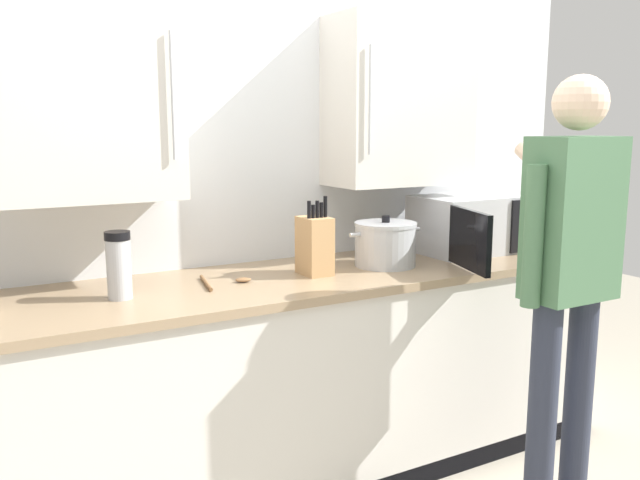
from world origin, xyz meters
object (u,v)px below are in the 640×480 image
object	(u,v)px
stock_pot	(385,244)
thermos_flask	(119,265)
person_figure	(568,261)
knife_block	(315,245)
microwave_oven	(465,225)
wooden_spoon	(225,281)

from	to	relation	value
stock_pot	thermos_flask	bearing A→B (deg)	179.85
stock_pot	person_figure	distance (m)	0.79
stock_pot	knife_block	distance (m)	0.36
person_figure	microwave_oven	bearing A→B (deg)	76.41
stock_pot	thermos_flask	xyz separation A→B (m)	(-1.16, 0.00, 0.03)
stock_pot	wooden_spoon	distance (m)	0.76
microwave_oven	knife_block	xyz separation A→B (m)	(-0.87, -0.06, -0.01)
thermos_flask	wooden_spoon	distance (m)	0.43
stock_pot	person_figure	bearing A→B (deg)	-65.57
microwave_oven	wooden_spoon	bearing A→B (deg)	-178.77
thermos_flask	stock_pot	bearing A→B (deg)	-0.15
microwave_oven	wooden_spoon	size ratio (longest dim) A/B	2.99
microwave_oven	wooden_spoon	xyz separation A→B (m)	(-1.27, -0.03, -0.13)
stock_pot	person_figure	size ratio (longest dim) A/B	0.22
wooden_spoon	person_figure	distance (m)	1.32
knife_block	thermos_flask	bearing A→B (deg)	-179.94
person_figure	stock_pot	bearing A→B (deg)	114.43
knife_block	stock_pot	bearing A→B (deg)	-0.64
microwave_oven	wooden_spoon	world-z (taller)	microwave_oven
microwave_oven	knife_block	bearing A→B (deg)	-176.30
thermos_flask	knife_block	xyz separation A→B (m)	(0.81, 0.00, 0.00)
microwave_oven	thermos_flask	xyz separation A→B (m)	(-1.68, -0.06, -0.01)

